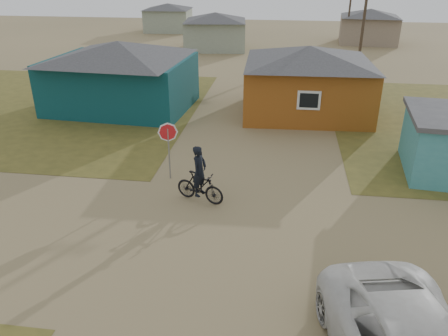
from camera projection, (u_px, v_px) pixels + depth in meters
The scene contains 11 objects.
ground at pixel (237, 247), 13.69m from camera, with size 120.00×120.00×0.00m, color #907D53.
grass_nw at pixel (36, 106), 27.06m from camera, with size 20.00×18.00×0.00m, color brown.
house_teal at pixel (121, 74), 25.95m from camera, with size 8.93×7.08×4.00m.
house_yellow at pixel (307, 79), 25.06m from camera, with size 7.72×6.76×3.90m.
house_pale_west at pixel (215, 30), 44.09m from camera, with size 7.04×6.15×3.60m.
house_beige_east at pixel (369, 26), 47.48m from camera, with size 6.95×6.05×3.60m.
house_pale_north at pixel (168, 17), 55.87m from camera, with size 6.28×5.81×3.40m.
utility_pole_near at pixel (363, 24), 30.82m from camera, with size 1.40×0.20×8.00m.
utility_pole_far at pixel (350, 5), 45.03m from camera, with size 1.40×0.20×8.00m.
stop_sign at pixel (168, 138), 17.31m from camera, with size 0.79×0.15×2.43m.
cyclist at pixel (200, 182), 16.02m from camera, with size 2.02×1.16×2.20m.
Camera 1 is at (1.15, -11.26, 8.10)m, focal length 35.00 mm.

